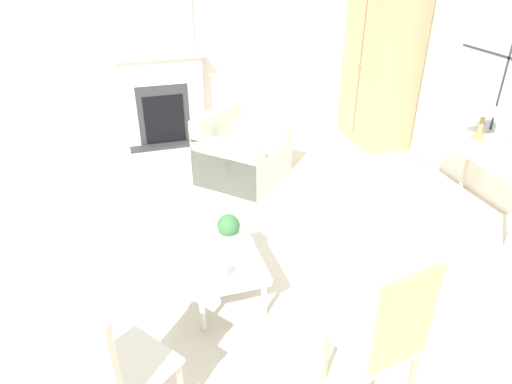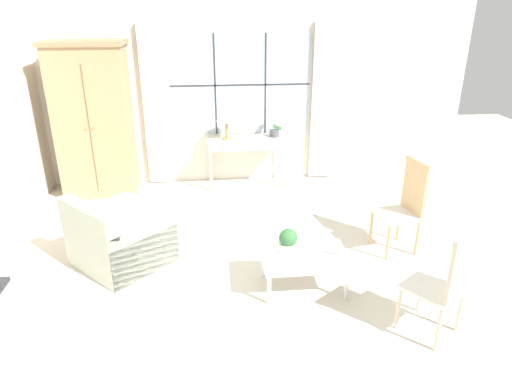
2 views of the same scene
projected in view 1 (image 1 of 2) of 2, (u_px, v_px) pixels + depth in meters
name	position (u px, v px, depth m)	size (l,w,h in m)	color
ground_plane	(233.00, 257.00, 4.23)	(14.00, 14.00, 0.00)	beige
wall_left	(218.00, 38.00, 6.23)	(0.06, 7.20, 2.80)	silver
fireplace	(161.00, 95.00, 6.25)	(0.34, 1.22, 2.06)	#2D2D33
armoire	(381.00, 62.00, 6.16)	(1.12, 0.67, 2.24)	tan
console_table	(497.00, 158.00, 4.53)	(1.22, 0.47, 0.77)	beige
table_lamp	(486.00, 106.00, 4.56)	(0.32, 0.32, 0.45)	#9E7F47
armchair_upholstered	(241.00, 156.00, 5.50)	(1.26, 1.26, 0.81)	beige
side_chair_wooden	(388.00, 334.00, 2.61)	(0.52, 0.52, 1.10)	beige
accent_chair_wooden	(112.00, 362.00, 2.46)	(0.62, 0.62, 1.06)	white
coffee_table	(221.00, 257.00, 3.66)	(0.87, 0.58, 0.39)	silver
potted_plant_small	(228.00, 228.00, 3.74)	(0.19, 0.19, 0.24)	white
pillar_candle	(223.00, 273.00, 3.32)	(0.10, 0.10, 0.15)	silver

